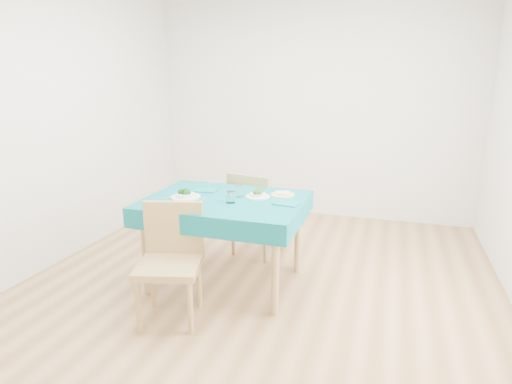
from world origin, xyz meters
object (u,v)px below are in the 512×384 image
(bowl_far, at_px, (258,194))
(side_plate, at_px, (283,195))
(chair_near, at_px, (168,250))
(bowl_near, at_px, (186,193))
(chair_far, at_px, (259,199))
(table, at_px, (226,241))

(bowl_far, xyz_separation_m, side_plate, (0.18, 0.13, -0.03))
(chair_near, relative_size, bowl_near, 4.45)
(chair_far, bearing_deg, bowl_far, 119.59)
(chair_near, bearing_deg, bowl_near, 89.16)
(table, height_order, bowl_far, bowl_far)
(chair_near, distance_m, side_plate, 1.13)
(bowl_near, bearing_deg, table, 12.34)
(table, distance_m, chair_near, 0.72)
(chair_far, height_order, side_plate, chair_far)
(chair_far, relative_size, bowl_far, 5.52)
(table, distance_m, bowl_far, 0.49)
(chair_near, relative_size, bowl_far, 5.37)
(table, bearing_deg, side_plate, 30.84)
(chair_near, xyz_separation_m, bowl_far, (0.41, 0.81, 0.24))
(table, relative_size, chair_far, 1.15)
(bowl_far, bearing_deg, side_plate, 35.57)
(bowl_near, bearing_deg, bowl_far, 19.00)
(chair_near, height_order, bowl_far, chair_near)
(chair_near, xyz_separation_m, bowl_near, (-0.16, 0.61, 0.25))
(bowl_near, bearing_deg, chair_far, 63.47)
(chair_far, distance_m, bowl_near, 0.91)
(bowl_far, bearing_deg, chair_far, 106.81)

